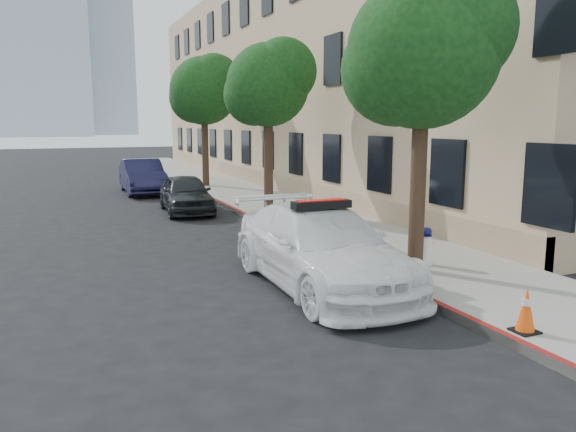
{
  "coord_description": "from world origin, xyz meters",
  "views": [
    {
      "loc": [
        -3.48,
        -10.81,
        2.99
      ],
      "look_at": [
        1.12,
        0.13,
        1.0
      ],
      "focal_mm": 35.0,
      "sensor_mm": 36.0,
      "label": 1
    }
  ],
  "objects_px": {
    "parked_car_mid": "(186,194)",
    "traffic_cone": "(526,310)",
    "police_car": "(321,247)",
    "parked_car_far": "(142,176)",
    "fire_hydrant": "(425,246)"
  },
  "relations": [
    {
      "from": "parked_car_mid",
      "to": "traffic_cone",
      "type": "relative_size",
      "value": 5.95
    },
    {
      "from": "police_car",
      "to": "parked_car_far",
      "type": "bearing_deg",
      "value": 93.69
    },
    {
      "from": "police_car",
      "to": "parked_car_far",
      "type": "height_order",
      "value": "police_car"
    },
    {
      "from": "police_car",
      "to": "traffic_cone",
      "type": "xyz_separation_m",
      "value": [
        1.41,
        -3.48,
        -0.28
      ]
    },
    {
      "from": "police_car",
      "to": "traffic_cone",
      "type": "relative_size",
      "value": 8.08
    },
    {
      "from": "police_car",
      "to": "fire_hydrant",
      "type": "height_order",
      "value": "police_car"
    },
    {
      "from": "parked_car_mid",
      "to": "parked_car_far",
      "type": "bearing_deg",
      "value": 99.33
    },
    {
      "from": "fire_hydrant",
      "to": "parked_car_far",
      "type": "bearing_deg",
      "value": 115.15
    },
    {
      "from": "parked_car_far",
      "to": "traffic_cone",
      "type": "xyz_separation_m",
      "value": [
        2.34,
        -18.77,
        -0.26
      ]
    },
    {
      "from": "police_car",
      "to": "parked_car_mid",
      "type": "relative_size",
      "value": 1.36
    },
    {
      "from": "police_car",
      "to": "parked_car_far",
      "type": "relative_size",
      "value": 1.15
    },
    {
      "from": "police_car",
      "to": "traffic_cone",
      "type": "bearing_deg",
      "value": -67.79
    },
    {
      "from": "parked_car_mid",
      "to": "police_car",
      "type": "bearing_deg",
      "value": -83.9
    },
    {
      "from": "parked_car_far",
      "to": "traffic_cone",
      "type": "bearing_deg",
      "value": -82.34
    },
    {
      "from": "parked_car_far",
      "to": "parked_car_mid",
      "type": "bearing_deg",
      "value": -83.95
    }
  ]
}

